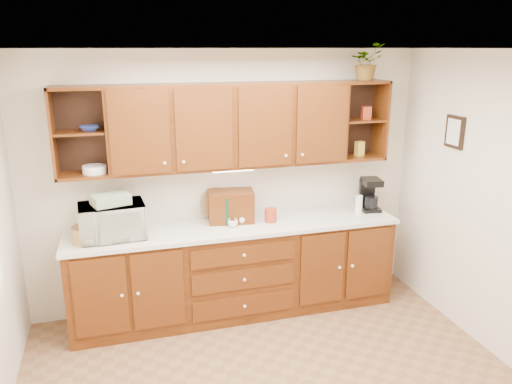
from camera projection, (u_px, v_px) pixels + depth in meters
ceiling at (289, 49)px, 3.08m from camera, size 4.00×4.00×0.00m
back_wall at (228, 181)px, 5.05m from camera, size 4.00×0.00×4.00m
base_cabinets at (236, 270)px, 5.02m from camera, size 3.20×0.60×0.90m
countertop at (236, 227)px, 4.88m from camera, size 3.24×0.64×0.04m
upper_cabinets at (232, 125)px, 4.74m from camera, size 3.20×0.33×0.80m
undercabinet_light at (233, 170)px, 4.81m from camera, size 0.40×0.05×0.02m
framed_picture at (455, 132)px, 4.64m from camera, size 0.03×0.24×0.30m
wicker_basket at (87, 234)px, 4.44m from camera, size 0.34×0.34×0.14m
microwave at (112, 221)px, 4.50m from camera, size 0.60×0.43×0.32m
towel_stack at (110, 199)px, 4.45m from camera, size 0.37×0.32×0.09m
wine_bottle at (227, 211)px, 4.83m from camera, size 0.09×0.09×0.28m
woven_tray at (215, 217)px, 5.06m from camera, size 0.33×0.19×0.32m
bread_box at (231, 206)px, 4.94m from camera, size 0.48×0.34×0.31m
mug_tree at (235, 220)px, 4.87m from camera, size 0.21×0.23×0.27m
canister_red at (271, 215)px, 4.94m from camera, size 0.12×0.12×0.13m
canister_white at (359, 205)px, 5.16m from camera, size 0.07×0.07×0.20m
canister_yellow at (370, 205)px, 5.27m from camera, size 0.11×0.11×0.12m
coffee_maker at (370, 195)px, 5.29m from camera, size 0.22×0.27×0.34m
bowl_stack at (89, 128)px, 4.39m from camera, size 0.19×0.19×0.04m
plate_stack at (95, 169)px, 4.47m from camera, size 0.26×0.26×0.07m
pantry_box_yellow at (359, 149)px, 5.18m from camera, size 0.10×0.08×0.15m
pantry_box_red at (366, 113)px, 5.07m from camera, size 0.10×0.09×0.13m
potted_plant at (366, 62)px, 4.88m from camera, size 0.39×0.37×0.36m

